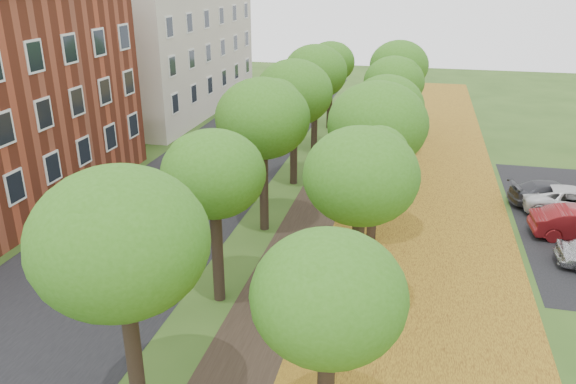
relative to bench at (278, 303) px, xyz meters
The scene contains 9 objects.
street_asphalt 12.10m from the bench, 128.68° to the left, with size 8.00×70.00×0.01m, color black.
footpath 9.45m from the bench, 90.35° to the left, with size 3.20×70.00×0.01m, color black.
leaf_verge 10.66m from the bench, 62.36° to the left, with size 7.50×70.00×0.01m, color #B48A21.
tree_row_west 10.62m from the bench, 103.45° to the left, with size 3.74×33.74×6.35m.
tree_row_east 10.69m from the bench, 74.92° to the left, with size 3.74×33.74×6.35m.
building_cream 32.66m from the bench, 121.87° to the left, with size 10.30×20.30×10.40m.
bench is the anchor object (origin of this frame).
car_grey 16.42m from the bench, 48.21° to the left, with size 1.72×4.22×1.22m, color #37383D.
car_white 16.32m from the bench, 44.24° to the left, with size 2.17×4.70×1.31m, color silver.
Camera 1 is at (4.11, -10.22, 10.91)m, focal length 35.00 mm.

